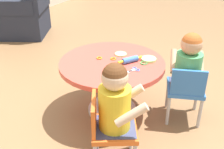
{
  "coord_description": "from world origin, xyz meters",
  "views": [
    {
      "loc": [
        -1.83,
        -1.0,
        1.51
      ],
      "look_at": [
        0.0,
        0.0,
        0.38
      ],
      "focal_mm": 43.85,
      "sensor_mm": 36.0,
      "label": 1
    }
  ],
  "objects_px": {
    "child_chair_left": "(109,128)",
    "craft_scissors": "(133,70)",
    "craft_table": "(112,74)",
    "armchair_dark": "(25,15)",
    "seated_child_left": "(115,100)",
    "rolling_pin": "(130,60)",
    "seated_child_right": "(189,63)",
    "child_chair_right": "(186,89)"
  },
  "relations": [
    {
      "from": "child_chair_left",
      "to": "seated_child_left",
      "type": "bearing_deg",
      "value": -59.9
    },
    {
      "from": "craft_scissors",
      "to": "child_chair_right",
      "type": "bearing_deg",
      "value": -57.49
    },
    {
      "from": "craft_table",
      "to": "armchair_dark",
      "type": "bearing_deg",
      "value": 61.68
    },
    {
      "from": "seated_child_right",
      "to": "craft_scissors",
      "type": "distance_m",
      "value": 0.46
    },
    {
      "from": "craft_scissors",
      "to": "child_chair_left",
      "type": "bearing_deg",
      "value": -173.37
    },
    {
      "from": "child_chair_right",
      "to": "rolling_pin",
      "type": "xyz_separation_m",
      "value": [
        -0.12,
        0.46,
        0.22
      ]
    },
    {
      "from": "child_chair_left",
      "to": "armchair_dark",
      "type": "relative_size",
      "value": 0.56
    },
    {
      "from": "armchair_dark",
      "to": "seated_child_right",
      "type": "bearing_deg",
      "value": -108.98
    },
    {
      "from": "armchair_dark",
      "to": "rolling_pin",
      "type": "bearing_deg",
      "value": -115.67
    },
    {
      "from": "seated_child_left",
      "to": "craft_scissors",
      "type": "xyz_separation_m",
      "value": [
        0.48,
        0.09,
        -0.03
      ]
    },
    {
      "from": "child_chair_left",
      "to": "seated_child_left",
      "type": "distance_m",
      "value": 0.23
    },
    {
      "from": "child_chair_right",
      "to": "armchair_dark",
      "type": "bearing_deg",
      "value": 70.41
    },
    {
      "from": "child_chair_left",
      "to": "craft_table",
      "type": "bearing_deg",
      "value": 26.94
    },
    {
      "from": "child_chair_left",
      "to": "seated_child_right",
      "type": "bearing_deg",
      "value": -21.41
    },
    {
      "from": "child_chair_right",
      "to": "craft_scissors",
      "type": "distance_m",
      "value": 0.49
    },
    {
      "from": "craft_table",
      "to": "armchair_dark",
      "type": "height_order",
      "value": "armchair_dark"
    },
    {
      "from": "rolling_pin",
      "to": "craft_table",
      "type": "bearing_deg",
      "value": 112.25
    },
    {
      "from": "craft_scissors",
      "to": "seated_child_right",
      "type": "bearing_deg",
      "value": -52.61
    },
    {
      "from": "child_chair_left",
      "to": "craft_scissors",
      "type": "xyz_separation_m",
      "value": [
        0.5,
        0.06,
        0.2
      ]
    },
    {
      "from": "craft_table",
      "to": "armchair_dark",
      "type": "distance_m",
      "value": 2.45
    },
    {
      "from": "craft_table",
      "to": "armchair_dark",
      "type": "relative_size",
      "value": 0.93
    },
    {
      "from": "child_chair_left",
      "to": "craft_scissors",
      "type": "relative_size",
      "value": 3.76
    },
    {
      "from": "seated_child_left",
      "to": "rolling_pin",
      "type": "height_order",
      "value": "seated_child_left"
    },
    {
      "from": "craft_scissors",
      "to": "seated_child_left",
      "type": "bearing_deg",
      "value": -169.08
    },
    {
      "from": "craft_table",
      "to": "craft_scissors",
      "type": "xyz_separation_m",
      "value": [
        -0.06,
        -0.23,
        0.12
      ]
    },
    {
      "from": "seated_child_right",
      "to": "rolling_pin",
      "type": "height_order",
      "value": "seated_child_right"
    },
    {
      "from": "child_chair_right",
      "to": "craft_scissors",
      "type": "bearing_deg",
      "value": 122.51
    },
    {
      "from": "craft_table",
      "to": "seated_child_right",
      "type": "bearing_deg",
      "value": -69.86
    },
    {
      "from": "child_chair_left",
      "to": "armchair_dark",
      "type": "bearing_deg",
      "value": 54.78
    },
    {
      "from": "seated_child_left",
      "to": "craft_scissors",
      "type": "distance_m",
      "value": 0.49
    },
    {
      "from": "child_chair_left",
      "to": "rolling_pin",
      "type": "bearing_deg",
      "value": 13.14
    },
    {
      "from": "seated_child_left",
      "to": "child_chair_right",
      "type": "height_order",
      "value": "seated_child_left"
    },
    {
      "from": "seated_child_left",
      "to": "rolling_pin",
      "type": "distance_m",
      "value": 0.63
    },
    {
      "from": "rolling_pin",
      "to": "craft_scissors",
      "type": "distance_m",
      "value": 0.15
    },
    {
      "from": "seated_child_left",
      "to": "armchair_dark",
      "type": "bearing_deg",
      "value": 55.47
    },
    {
      "from": "child_chair_left",
      "to": "rolling_pin",
      "type": "relative_size",
      "value": 2.6
    },
    {
      "from": "child_chair_right",
      "to": "craft_scissors",
      "type": "height_order",
      "value": "child_chair_right"
    },
    {
      "from": "seated_child_right",
      "to": "armchair_dark",
      "type": "relative_size",
      "value": 0.53
    },
    {
      "from": "armchair_dark",
      "to": "craft_scissors",
      "type": "xyz_separation_m",
      "value": [
        -1.22,
        -2.38,
        0.19
      ]
    },
    {
      "from": "craft_table",
      "to": "child_chair_left",
      "type": "distance_m",
      "value": 0.63
    },
    {
      "from": "child_chair_right",
      "to": "rolling_pin",
      "type": "relative_size",
      "value": 2.6
    },
    {
      "from": "child_chair_left",
      "to": "seated_child_right",
      "type": "height_order",
      "value": "seated_child_right"
    }
  ]
}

